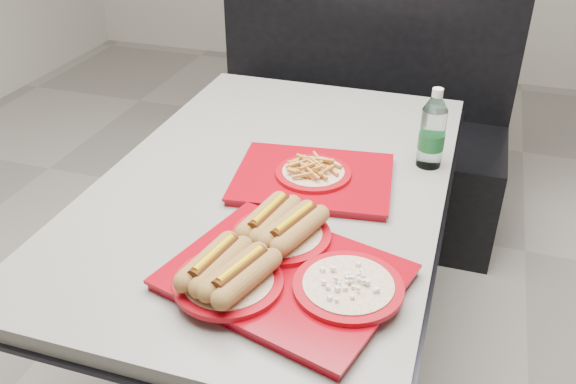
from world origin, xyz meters
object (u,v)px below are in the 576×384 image
(tray_near, at_px, (278,264))
(tray_far, at_px, (313,175))
(booth_bench, at_px, (354,129))
(water_bottle, at_px, (432,133))
(diner_table, at_px, (275,229))

(tray_near, xyz_separation_m, tray_far, (-0.04, 0.40, -0.01))
(booth_bench, distance_m, tray_near, 1.54)
(booth_bench, distance_m, water_bottle, 1.07)
(booth_bench, xyz_separation_m, tray_near, (0.14, -1.49, 0.38))
(diner_table, distance_m, water_bottle, 0.51)
(booth_bench, distance_m, tray_far, 1.15)
(tray_far, bearing_deg, water_bottle, 34.64)
(tray_far, bearing_deg, diner_table, -175.07)
(booth_bench, height_order, tray_near, booth_bench)
(diner_table, height_order, water_bottle, water_bottle)
(diner_table, relative_size, tray_near, 2.66)
(diner_table, relative_size, water_bottle, 6.25)
(diner_table, xyz_separation_m, water_bottle, (0.39, 0.20, 0.26))
(diner_table, height_order, tray_far, tray_far)
(diner_table, distance_m, booth_bench, 1.11)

